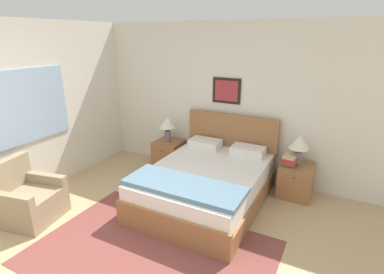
% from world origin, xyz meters
% --- Properties ---
extents(wall_back, '(6.83, 0.09, 2.60)m').
position_xyz_m(wall_back, '(0.00, 3.03, 1.30)').
color(wall_back, silver).
rests_on(wall_back, ground_plane).
extents(wall_left, '(0.08, 5.40, 2.60)m').
position_xyz_m(wall_left, '(-2.24, 1.48, 1.30)').
color(wall_left, silver).
rests_on(wall_left, ground_plane).
extents(area_rug_main, '(2.69, 1.83, 0.01)m').
position_xyz_m(area_rug_main, '(0.18, 0.61, 0.00)').
color(area_rug_main, brown).
rests_on(area_rug_main, ground_plane).
extents(bed, '(1.57, 2.09, 1.12)m').
position_xyz_m(bed, '(0.26, 1.92, 0.30)').
color(bed, '#936038').
rests_on(bed, ground_plane).
extents(armchair, '(0.84, 0.82, 0.82)m').
position_xyz_m(armchair, '(-1.69, 0.42, 0.27)').
color(armchair, '#998466').
rests_on(armchair, ground_plane).
extents(nightstand_near_window, '(0.49, 0.49, 0.52)m').
position_xyz_m(nightstand_near_window, '(-0.88, 2.71, 0.26)').
color(nightstand_near_window, '#936038').
rests_on(nightstand_near_window, ground_plane).
extents(nightstand_by_door, '(0.49, 0.49, 0.52)m').
position_xyz_m(nightstand_by_door, '(1.41, 2.71, 0.26)').
color(nightstand_by_door, '#936038').
rests_on(nightstand_by_door, ground_plane).
extents(table_lamp_near_window, '(0.30, 0.30, 0.47)m').
position_xyz_m(table_lamp_near_window, '(-0.89, 2.72, 0.85)').
color(table_lamp_near_window, slate).
rests_on(table_lamp_near_window, nightstand_near_window).
extents(table_lamp_by_door, '(0.30, 0.30, 0.47)m').
position_xyz_m(table_lamp_by_door, '(1.39, 2.72, 0.85)').
color(table_lamp_by_door, slate).
rests_on(table_lamp_by_door, nightstand_by_door).
extents(book_thick_bottom, '(0.21, 0.23, 0.04)m').
position_xyz_m(book_thick_bottom, '(1.30, 2.67, 0.54)').
color(book_thick_bottom, '#4C7551').
rests_on(book_thick_bottom, nightstand_by_door).
extents(book_hardcover_middle, '(0.22, 0.30, 0.04)m').
position_xyz_m(book_hardcover_middle, '(1.30, 2.67, 0.58)').
color(book_hardcover_middle, '#B7332D').
rests_on(book_hardcover_middle, book_thick_bottom).
extents(book_novel_upper, '(0.21, 0.28, 0.04)m').
position_xyz_m(book_novel_upper, '(1.30, 2.67, 0.62)').
color(book_novel_upper, '#B7332D').
rests_on(book_novel_upper, book_hardcover_middle).
extents(book_slim_near_top, '(0.21, 0.25, 0.04)m').
position_xyz_m(book_slim_near_top, '(1.30, 2.67, 0.66)').
color(book_slim_near_top, beige).
rests_on(book_slim_near_top, book_novel_upper).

